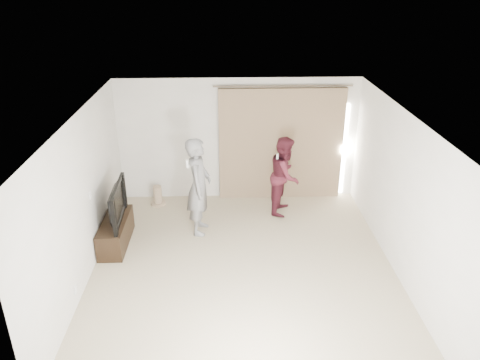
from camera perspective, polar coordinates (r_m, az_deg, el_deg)
The scene contains 10 objects.
floor at distance 7.96m, azimuth 0.38°, elevation -10.63°, with size 5.50×5.50×0.00m, color tan.
wall_back at distance 9.83m, azimuth -0.24°, elevation 4.94°, with size 5.00×0.04×2.60m, color white.
wall_left at distance 7.62m, azimuth -18.73°, elevation -2.40°, with size 0.04×5.50×2.60m.
ceiling at distance 6.82m, azimuth 0.45°, elevation 7.60°, with size 5.00×5.50×0.01m, color white.
curtain at distance 9.87m, azimuth 5.10°, elevation 4.32°, with size 2.80×0.11×2.46m.
tv_console at distance 8.76m, azimuth -14.91°, elevation -6.16°, with size 0.43×1.25×0.48m, color black.
tv at distance 8.49m, azimuth -15.32°, elevation -2.78°, with size 1.18×0.15×0.68m, color black.
scratching_post at distance 10.02m, azimuth -9.98°, elevation -2.07°, with size 0.32×0.32×0.42m.
person_man at distance 8.59m, azimuth -5.04°, elevation -0.79°, with size 0.51×0.72×1.86m.
person_woman at distance 9.39m, azimuth 5.51°, elevation 0.59°, with size 0.82×0.93×1.60m.
Camera 1 is at (-0.28, -6.52, 4.56)m, focal length 35.00 mm.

